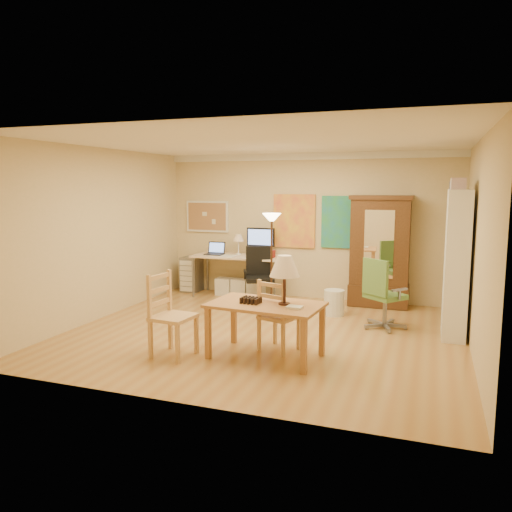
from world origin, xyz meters
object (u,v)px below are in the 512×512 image
(computer_desk, at_px, (241,271))
(armoire, at_px, (380,259))
(office_chair_black, at_px, (260,290))
(bookshelf, at_px, (456,264))
(office_chair_green, at_px, (383,310))
(dining_table, at_px, (272,293))

(computer_desk, relative_size, armoire, 0.90)
(computer_desk, distance_m, office_chair_black, 0.85)
(computer_desk, bearing_deg, bookshelf, -20.22)
(computer_desk, xyz_separation_m, office_chair_green, (2.78, -1.34, -0.20))
(dining_table, xyz_separation_m, bookshelf, (2.13, 1.73, 0.21))
(computer_desk, distance_m, bookshelf, 4.03)
(office_chair_black, distance_m, office_chair_green, 2.33)
(dining_table, bearing_deg, armoire, 73.47)
(armoire, height_order, bookshelf, bookshelf)
(office_chair_black, relative_size, office_chair_green, 0.99)
(armoire, distance_m, bookshelf, 1.89)
(computer_desk, height_order, office_chair_black, computer_desk)
(dining_table, height_order, computer_desk, computer_desk)
(office_chair_black, xyz_separation_m, office_chair_green, (2.20, -0.75, 0.00))
(office_chair_black, xyz_separation_m, armoire, (1.99, 0.67, 0.57))
(computer_desk, xyz_separation_m, bookshelf, (3.75, -1.38, 0.54))
(dining_table, distance_m, bookshelf, 2.75)
(office_chair_green, xyz_separation_m, armoire, (-0.21, 1.42, 0.56))
(office_chair_black, bearing_deg, bookshelf, -14.03)
(dining_table, height_order, bookshelf, bookshelf)
(dining_table, xyz_separation_m, armoire, (0.95, 3.19, 0.04))
(office_chair_black, height_order, bookshelf, bookshelf)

